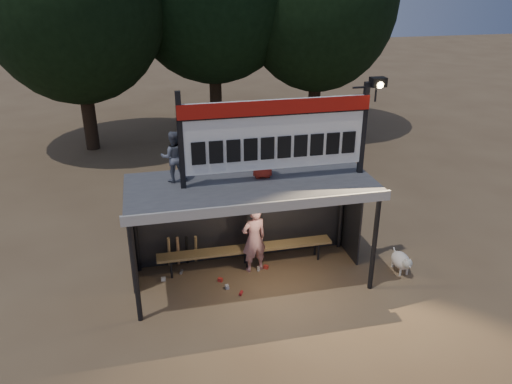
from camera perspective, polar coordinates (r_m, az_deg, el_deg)
ground at (r=11.15m, az=-0.55°, el=-9.88°), size 80.00×80.00×0.00m
player at (r=11.05m, az=-0.24°, el=-5.38°), size 0.65×0.50×1.59m
child_a at (r=10.03m, az=-9.42°, el=4.01°), size 0.51×0.39×1.04m
child_b at (r=10.09m, az=0.73°, el=4.57°), size 0.54×0.36×1.08m
dugout_shelter at (r=10.46m, az=-0.88°, el=-0.71°), size 5.10×2.08×2.32m
scoreboard_assembly at (r=9.82m, az=2.58°, el=6.86°), size 4.10×0.27×1.99m
bench at (r=11.38m, az=-1.16°, el=-6.56°), size 4.00×0.35×0.48m
tree_right at (r=20.79m, az=7.21°, el=20.93°), size 6.08×6.08×8.72m
dog at (r=11.70m, az=16.30°, el=-7.57°), size 0.36×0.81×0.49m
bats at (r=11.45m, az=-8.41°, el=-6.63°), size 0.67×0.35×0.84m
litter at (r=11.14m, az=-3.85°, el=-9.76°), size 2.42×1.22×0.08m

